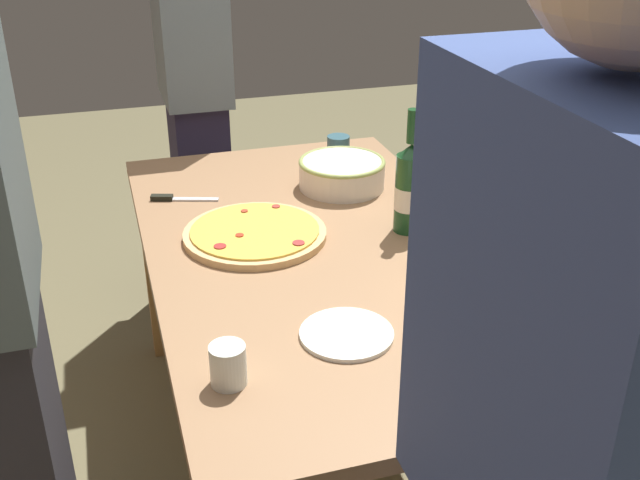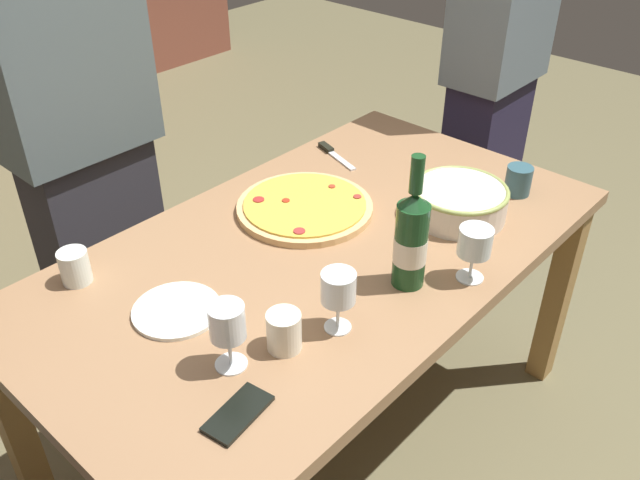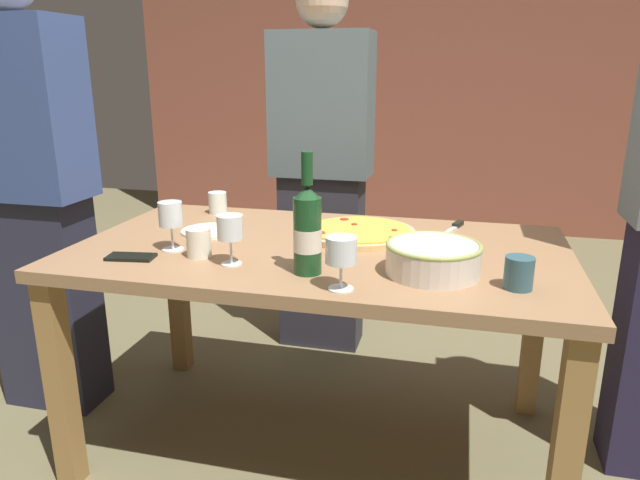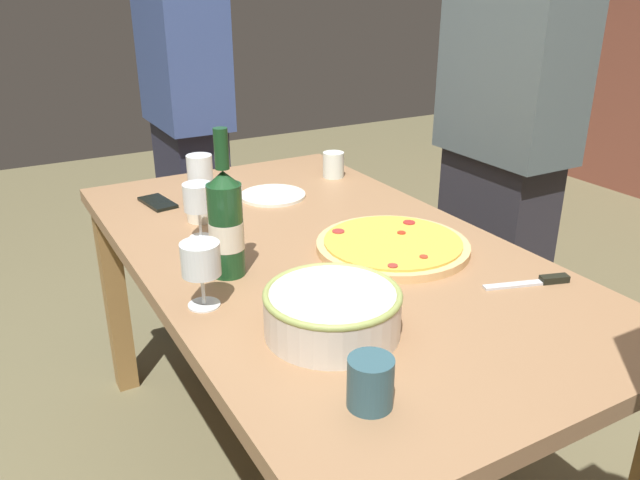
# 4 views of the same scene
# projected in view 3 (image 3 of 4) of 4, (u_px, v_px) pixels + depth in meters

# --- Properties ---
(ground_plane) EXTENTS (8.00, 8.00, 0.00)m
(ground_plane) POSITION_uv_depth(u_px,v_px,m) (320.00, 442.00, 2.11)
(ground_plane) COLOR brown
(dining_table) EXTENTS (1.60, 0.90, 0.75)m
(dining_table) POSITION_uv_depth(u_px,v_px,m) (320.00, 273.00, 1.93)
(dining_table) COLOR #976F4C
(dining_table) RESTS_ON ground
(brick_wall_back) EXTENTS (4.75, 0.16, 2.86)m
(brick_wall_back) POSITION_uv_depth(u_px,v_px,m) (415.00, 54.00, 4.69)
(brick_wall_back) COLOR brown
(brick_wall_back) RESTS_ON ground
(pizza) EXTENTS (0.39, 0.39, 0.03)m
(pizza) POSITION_uv_depth(u_px,v_px,m) (360.00, 232.00, 2.01)
(pizza) COLOR #E5B373
(pizza) RESTS_ON dining_table
(serving_bowl) EXTENTS (0.27, 0.27, 0.09)m
(serving_bowl) POSITION_uv_depth(u_px,v_px,m) (433.00, 257.00, 1.63)
(serving_bowl) COLOR silver
(serving_bowl) RESTS_ON dining_table
(wine_bottle) EXTENTS (0.08, 0.08, 0.35)m
(wine_bottle) POSITION_uv_depth(u_px,v_px,m) (307.00, 229.00, 1.61)
(wine_bottle) COLOR #194420
(wine_bottle) RESTS_ON dining_table
(wine_glass_near_pizza) EXTENTS (0.08, 0.08, 0.14)m
(wine_glass_near_pizza) POSITION_uv_depth(u_px,v_px,m) (341.00, 252.00, 1.49)
(wine_glass_near_pizza) COLOR white
(wine_glass_near_pizza) RESTS_ON dining_table
(wine_glass_by_bottle) EXTENTS (0.08, 0.08, 0.16)m
(wine_glass_by_bottle) POSITION_uv_depth(u_px,v_px,m) (171.00, 216.00, 1.83)
(wine_glass_by_bottle) COLOR white
(wine_glass_by_bottle) RESTS_ON dining_table
(wine_glass_far_left) EXTENTS (0.08, 0.08, 0.15)m
(wine_glass_far_left) POSITION_uv_depth(u_px,v_px,m) (230.00, 229.00, 1.69)
(wine_glass_far_left) COLOR white
(wine_glass_far_left) RESTS_ON dining_table
(cup_amber) EXTENTS (0.07, 0.07, 0.09)m
(cup_amber) POSITION_uv_depth(u_px,v_px,m) (218.00, 203.00, 2.32)
(cup_amber) COLOR white
(cup_amber) RESTS_ON dining_table
(cup_ceramic) EXTENTS (0.08, 0.08, 0.09)m
(cup_ceramic) POSITION_uv_depth(u_px,v_px,m) (199.00, 243.00, 1.78)
(cup_ceramic) COLOR white
(cup_ceramic) RESTS_ON dining_table
(cup_spare) EXTENTS (0.08, 0.08, 0.09)m
(cup_spare) POSITION_uv_depth(u_px,v_px,m) (519.00, 273.00, 1.52)
(cup_spare) COLOR #315864
(cup_spare) RESTS_ON dining_table
(side_plate) EXTENTS (0.21, 0.21, 0.01)m
(side_plate) POSITION_uv_depth(u_px,v_px,m) (210.00, 231.00, 2.06)
(side_plate) COLOR white
(side_plate) RESTS_ON dining_table
(cell_phone) EXTENTS (0.15, 0.09, 0.01)m
(cell_phone) POSITION_uv_depth(u_px,v_px,m) (131.00, 257.00, 1.77)
(cell_phone) COLOR black
(cell_phone) RESTS_ON dining_table
(pizza_knife) EXTENTS (0.08, 0.20, 0.02)m
(pizza_knife) POSITION_uv_depth(u_px,v_px,m) (454.00, 227.00, 2.11)
(pizza_knife) COLOR silver
(pizza_knife) RESTS_ON dining_table
(person_host) EXTENTS (0.43, 0.24, 1.73)m
(person_host) POSITION_uv_depth(u_px,v_px,m) (32.00, 190.00, 2.15)
(person_host) COLOR #27283A
(person_host) RESTS_ON ground
(person_guest_right) EXTENTS (0.45, 0.24, 1.70)m
(person_guest_right) POSITION_uv_depth(u_px,v_px,m) (322.00, 170.00, 2.67)
(person_guest_right) COLOR #2E2D35
(person_guest_right) RESTS_ON ground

